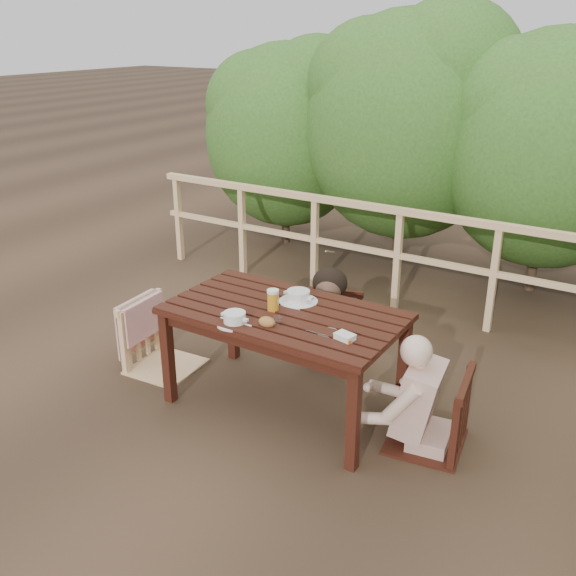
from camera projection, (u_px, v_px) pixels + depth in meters
The scene contains 15 objects.
ground at pixel (284, 404), 4.67m from camera, with size 60.00×60.00×0.00m, color #4A3523.
table at pixel (284, 360), 4.52m from camera, with size 1.60×0.90×0.74m, color black.
chair_left at pixel (162, 308), 4.97m from camera, with size 0.52×0.52×1.04m, color tan.
chair_far at pixel (331, 302), 5.21m from camera, with size 0.47×0.47×0.94m, color black.
chair_right at pixel (431, 376), 4.05m from camera, with size 0.50×0.50×1.01m, color black.
woman at pixel (333, 284), 5.17m from camera, with size 0.50×0.62×1.24m, color black, non-canonical shape.
diner_right at pixel (438, 360), 3.99m from camera, with size 0.51×0.62×1.25m, color tan, non-canonical shape.
railing at pixel (397, 260), 6.04m from camera, with size 5.60×0.10×1.01m, color tan.
hedge_row at pixel (493, 97), 6.26m from camera, with size 6.60×1.60×3.80m, color #2E541D, non-canonical shape.
soup_near at pixel (235, 318), 4.19m from camera, with size 0.25×0.25×0.08m, color silver.
soup_far at pixel (298, 297), 4.51m from camera, with size 0.28×0.28×0.09m, color white.
bread_roll at pixel (267, 322), 4.16m from camera, with size 0.12×0.09×0.07m, color #AE6633.
beer_glass at pixel (273, 301), 4.37m from camera, with size 0.08×0.08×0.16m, color orange.
tumbler at pixel (277, 322), 4.17m from camera, with size 0.06×0.06×0.07m, color silver.
butter_tub at pixel (345, 338), 3.97m from camera, with size 0.12×0.09×0.05m, color white.
Camera 1 is at (2.13, -3.37, 2.56)m, focal length 40.03 mm.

